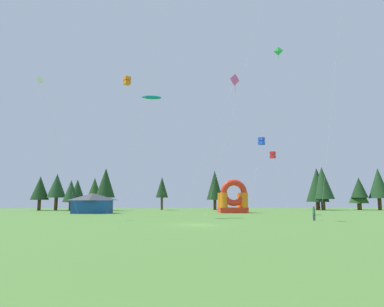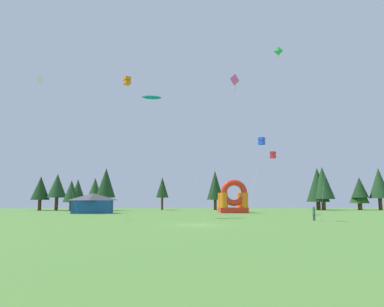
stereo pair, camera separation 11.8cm
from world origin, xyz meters
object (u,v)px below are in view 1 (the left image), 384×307
Objects in this scene: kite_pink_diamond at (235,81)px; kite_blue_box at (261,141)px; kite_teal_parafoil at (151,97)px; kite_red_box at (273,155)px; kite_green_diamond at (278,53)px; festival_tent at (93,203)px; kite_white_diamond at (41,83)px; person_midfield at (314,212)px; inflatable_orange_dome at (233,201)px; kite_orange_box at (127,81)px.

kite_blue_box is at bearing 65.22° from kite_pink_diamond.
kite_red_box is (20.15, 9.71, -7.04)m from kite_teal_parafoil.
kite_green_diamond is 13.45m from kite_pink_diamond.
kite_red_box is at bearing -7.89° from festival_tent.
kite_green_diamond reaches higher than kite_pink_diamond.
kite_teal_parafoil is 13.09m from kite_pink_diamond.
kite_white_diamond is 24.48m from festival_tent.
kite_green_diamond reaches higher than kite_teal_parafoil.
kite_red_box is at bearing 88.96° from person_midfield.
kite_green_diamond is at bearing -79.58° from kite_blue_box.
kite_pink_diamond is 2.94× the size of inflatable_orange_dome.
kite_white_diamond is at bearing -158.70° from kite_orange_box.
festival_tent is at bearing 136.13° from kite_pink_diamond.
kite_blue_box is 0.63× the size of kite_orange_box.
kite_orange_box is (-21.16, -7.81, 7.30)m from kite_blue_box.
kite_teal_parafoil is at bearing -51.44° from festival_tent.
kite_white_diamond is 38.02m from person_midfield.
kite_white_diamond is at bearing -157.41° from kite_red_box.
kite_pink_diamond is at bearing -6.23° from kite_white_diamond.
kite_pink_diamond is (10.92, -7.21, 0.06)m from kite_teal_parafoil.
person_midfield is 23.51m from inflatable_orange_dome.
kite_red_box is 11.45m from inflatable_orange_dome.
kite_blue_box is (-1.22, 6.62, -12.39)m from kite_green_diamond.
kite_pink_diamond reaches higher than kite_teal_parafoil.
kite_orange_box reaches higher than person_midfield.
kite_pink_diamond is at bearing -114.78° from kite_blue_box.
kite_blue_box is 3.93m from kite_red_box.
kite_white_diamond reaches higher than inflatable_orange_dome.
kite_orange_box reaches higher than kite_teal_parafoil.
festival_tent is at bearing -176.90° from inflatable_orange_dome.
kite_teal_parafoil is 23.60m from festival_tent.
kite_orange_box is at bearing 154.68° from kite_pink_diamond.
kite_blue_box is 19.82m from kite_teal_parafoil.
festival_tent is (-30.10, 13.26, -22.64)m from kite_green_diamond.
inflatable_orange_dome reaches higher than festival_tent.
person_midfield is (23.64, -6.86, -18.31)m from kite_orange_box.
inflatable_orange_dome is (-6.07, 5.72, -7.85)m from kite_red_box.
kite_white_diamond is 0.92× the size of kite_orange_box.
kite_pink_diamond is 0.89× the size of kite_orange_box.
kite_white_diamond is 3.01× the size of inflatable_orange_dome.
kite_teal_parafoil is 1.65× the size of kite_red_box.
kite_green_diamond reaches higher than kite_orange_box.
kite_orange_box is (10.51, 4.10, 1.82)m from kite_white_diamond.
kite_white_diamond is 1.44× the size of kite_blue_box.
person_midfield is (20.15, -7.25, -16.06)m from kite_teal_parafoil.
kite_white_diamond is 37.73m from kite_red_box.
kite_blue_box is at bearing 22.75° from kite_teal_parafoil.
kite_blue_box is at bearing -137.12° from kite_red_box.
kite_teal_parafoil reaches higher than kite_red_box.
person_midfield is (34.15, -2.76, -16.50)m from kite_white_diamond.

